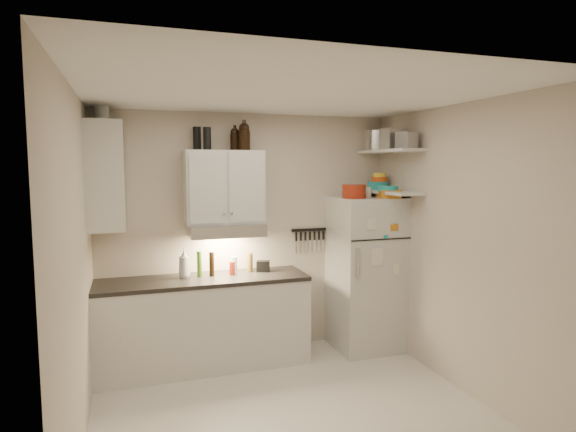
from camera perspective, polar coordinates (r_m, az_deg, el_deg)
name	(u,v)px	position (r m, az deg, el deg)	size (l,w,h in m)	color
floor	(294,415)	(4.30, 0.68, -22.53)	(3.20, 3.00, 0.02)	silver
ceiling	(294,92)	(3.82, 0.73, 14.51)	(3.20, 3.00, 0.02)	white
back_wall	(249,234)	(5.28, -4.67, -2.14)	(3.20, 0.02, 2.60)	beige
left_wall	(75,273)	(3.67, -23.96, -6.23)	(0.02, 3.00, 2.60)	beige
right_wall	(462,248)	(4.63, 19.93, -3.62)	(0.02, 3.00, 2.60)	beige
base_cabinet	(204,324)	(5.08, -9.91, -12.51)	(2.10, 0.60, 0.88)	silver
countertop	(203,280)	(4.95, -10.01, -7.46)	(2.10, 0.62, 0.04)	black
upper_cabinet	(224,187)	(5.00, -7.59, 3.42)	(0.80, 0.33, 0.75)	silver
side_cabinet	(105,176)	(4.78, -20.83, 4.47)	(0.33, 0.55, 1.00)	silver
range_hood	(226,230)	(4.98, -7.38, -1.62)	(0.76, 0.46, 0.12)	silver
fridge	(365,273)	(5.48, 9.16, -6.69)	(0.70, 0.68, 1.70)	silver
shelf_hi	(390,151)	(5.33, 12.00, 7.53)	(0.30, 0.95, 0.03)	silver
shelf_lo	(389,192)	(5.33, 11.90, 2.80)	(0.30, 0.95, 0.03)	silver
knife_strip	(309,230)	(5.46, 2.54, -1.64)	(0.42, 0.02, 0.03)	black
dutch_oven	(354,191)	(5.15, 7.82, 2.91)	(0.25, 0.25, 0.15)	maroon
book_stack	(388,194)	(5.26, 11.81, 2.58)	(0.21, 0.26, 0.09)	#C57618
spice_jar	(368,192)	(5.35, 9.51, 2.79)	(0.07, 0.07, 0.11)	silver
stock_pot	(377,141)	(5.67, 10.55, 8.75)	(0.32, 0.32, 0.23)	silver
tin_a	(393,139)	(5.21, 12.30, 8.92)	(0.22, 0.20, 0.22)	#AAAAAD
tin_b	(407,140)	(5.04, 13.89, 8.69)	(0.17, 0.17, 0.17)	#AAAAAD
bowl_teal	(378,186)	(5.55, 10.63, 3.56)	(0.23, 0.23, 0.09)	teal
bowl_orange	(379,179)	(5.53, 10.78, 4.30)	(0.18, 0.18, 0.05)	#C04512
bowl_yellow	(379,175)	(5.53, 10.79, 4.81)	(0.14, 0.14, 0.05)	yellow
plates	(388,188)	(5.23, 11.74, 3.21)	(0.22, 0.22, 0.06)	teal
growler_a	(235,139)	(5.05, -6.31, 9.08)	(0.10, 0.10, 0.24)	black
growler_b	(244,136)	(4.98, -5.21, 9.40)	(0.12, 0.12, 0.29)	black
thermos_a	(207,139)	(4.90, -9.56, 9.04)	(0.08, 0.08, 0.22)	black
thermos_b	(197,139)	(5.04, -10.73, 9.00)	(0.08, 0.08, 0.24)	black
side_jar	(102,112)	(4.91, -21.21, 11.37)	(0.13, 0.13, 0.18)	silver
soap_bottle	(184,261)	(4.97, -12.20, -5.29)	(0.13, 0.13, 0.33)	silver
pepper_mill	(250,262)	(5.16, -4.55, -5.49)	(0.06, 0.06, 0.20)	brown
oil_bottle	(199,264)	(4.98, -10.46, -5.62)	(0.05, 0.05, 0.26)	#3C691A
vinegar_bottle	(212,264)	(4.99, -9.03, -5.65)	(0.05, 0.05, 0.25)	black
clear_bottle	(234,266)	(5.03, -6.40, -5.85)	(0.06, 0.06, 0.19)	silver
red_jar	(233,268)	(5.03, -6.57, -6.16)	(0.07, 0.07, 0.14)	maroon
caddy	(263,266)	(5.16, -2.97, -5.96)	(0.13, 0.10, 0.11)	black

